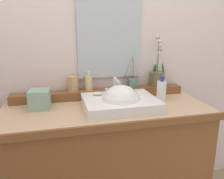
# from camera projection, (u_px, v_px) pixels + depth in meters

# --- Properties ---
(wall_back) EXTENTS (2.87, 0.20, 2.46)m
(wall_back) POSITION_uv_depth(u_px,v_px,m) (96.00, 44.00, 1.82)
(wall_back) COLOR silver
(wall_back) RESTS_ON ground
(vanity_cabinet) EXTENTS (1.35, 0.58, 0.86)m
(vanity_cabinet) POSITION_uv_depth(u_px,v_px,m) (107.00, 164.00, 1.67)
(vanity_cabinet) COLOR brown
(vanity_cabinet) RESTS_ON ground
(back_ledge) EXTENTS (1.27, 0.10, 0.06)m
(back_ledge) POSITION_uv_depth(u_px,v_px,m) (100.00, 94.00, 1.75)
(back_ledge) COLOR brown
(back_ledge) RESTS_ON vanity_cabinet
(sink_basin) EXTENTS (0.47, 0.38, 0.28)m
(sink_basin) POSITION_uv_depth(u_px,v_px,m) (120.00, 104.00, 1.53)
(sink_basin) COLOR white
(sink_basin) RESTS_ON vanity_cabinet
(soap_bar) EXTENTS (0.07, 0.04, 0.02)m
(soap_bar) POSITION_uv_depth(u_px,v_px,m) (98.00, 94.00, 1.59)
(soap_bar) COLOR beige
(soap_bar) RESTS_ON sink_basin
(potted_plant) EXTENTS (0.13, 0.11, 0.39)m
(potted_plant) POSITION_uv_depth(u_px,v_px,m) (157.00, 75.00, 1.85)
(potted_plant) COLOR brown
(potted_plant) RESTS_ON back_ledge
(soap_dispenser) EXTENTS (0.05, 0.06, 0.14)m
(soap_dispenser) POSITION_uv_depth(u_px,v_px,m) (89.00, 82.00, 1.72)
(soap_dispenser) COLOR #E2C18B
(soap_dispenser) RESTS_ON back_ledge
(tumbler_cup) EXTENTS (0.07, 0.07, 0.11)m
(tumbler_cup) POSITION_uv_depth(u_px,v_px,m) (73.00, 84.00, 1.70)
(tumbler_cup) COLOR tan
(tumbler_cup) RESTS_ON back_ledge
(reed_diffuser) EXTENTS (0.11, 0.08, 0.24)m
(reed_diffuser) POSITION_uv_depth(u_px,v_px,m) (132.00, 83.00, 1.80)
(reed_diffuser) COLOR slate
(reed_diffuser) RESTS_ON back_ledge
(lotion_bottle) EXTENTS (0.07, 0.07, 0.18)m
(lotion_bottle) POSITION_uv_depth(u_px,v_px,m) (161.00, 90.00, 1.67)
(lotion_bottle) COLOR white
(lotion_bottle) RESTS_ON vanity_cabinet
(tissue_box) EXTENTS (0.14, 0.14, 0.12)m
(tissue_box) POSITION_uv_depth(u_px,v_px,m) (40.00, 99.00, 1.51)
(tissue_box) COLOR #84A992
(tissue_box) RESTS_ON vanity_cabinet
(mirror) EXTENTS (0.47, 0.02, 0.65)m
(mirror) POSITION_uv_depth(u_px,v_px,m) (109.00, 33.00, 1.71)
(mirror) COLOR silver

